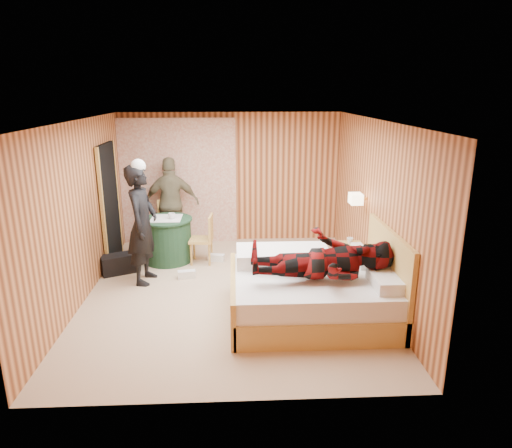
{
  "coord_description": "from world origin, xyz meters",
  "views": [
    {
      "loc": [
        0.06,
        -6.25,
        2.9
      ],
      "look_at": [
        0.37,
        0.0,
        1.05
      ],
      "focal_mm": 32.0,
      "sensor_mm": 36.0,
      "label": 1
    }
  ],
  "objects_px": {
    "nightstand": "(351,262)",
    "man_at_table": "(172,203)",
    "round_table": "(168,239)",
    "chair_far": "(171,220)",
    "chair_near": "(205,235)",
    "woman_standing": "(142,225)",
    "duffel_bag": "(119,264)",
    "wall_lamp": "(356,199)",
    "man_on_bed": "(323,249)",
    "bed": "(315,291)"
  },
  "relations": [
    {
      "from": "nightstand",
      "to": "man_at_table",
      "type": "distance_m",
      "value": 3.5
    },
    {
      "from": "round_table",
      "to": "chair_far",
      "type": "relative_size",
      "value": 0.95
    },
    {
      "from": "chair_near",
      "to": "woman_standing",
      "type": "xyz_separation_m",
      "value": [
        -0.9,
        -0.76,
        0.43
      ]
    },
    {
      "from": "duffel_bag",
      "to": "man_at_table",
      "type": "relative_size",
      "value": 0.32
    },
    {
      "from": "round_table",
      "to": "chair_far",
      "type": "distance_m",
      "value": 0.71
    },
    {
      "from": "nightstand",
      "to": "chair_far",
      "type": "xyz_separation_m",
      "value": [
        -3.02,
        1.68,
        0.25
      ]
    },
    {
      "from": "chair_far",
      "to": "chair_near",
      "type": "xyz_separation_m",
      "value": [
        0.7,
        -0.81,
        -0.05
      ]
    },
    {
      "from": "round_table",
      "to": "chair_far",
      "type": "height_order",
      "value": "chair_far"
    },
    {
      "from": "round_table",
      "to": "chair_near",
      "type": "relative_size",
      "value": 1.04
    },
    {
      "from": "wall_lamp",
      "to": "man_on_bed",
      "type": "bearing_deg",
      "value": -118.03
    },
    {
      "from": "chair_far",
      "to": "chair_near",
      "type": "distance_m",
      "value": 1.07
    },
    {
      "from": "nightstand",
      "to": "man_on_bed",
      "type": "bearing_deg",
      "value": -118.21
    },
    {
      "from": "duffel_bag",
      "to": "man_on_bed",
      "type": "relative_size",
      "value": 0.31
    },
    {
      "from": "round_table",
      "to": "duffel_bag",
      "type": "height_order",
      "value": "round_table"
    },
    {
      "from": "nightstand",
      "to": "chair_far",
      "type": "bearing_deg",
      "value": 150.87
    },
    {
      "from": "man_on_bed",
      "to": "round_table",
      "type": "bearing_deg",
      "value": 133.82
    },
    {
      "from": "chair_near",
      "to": "duffel_bag",
      "type": "bearing_deg",
      "value": -69.49
    },
    {
      "from": "wall_lamp",
      "to": "woman_standing",
      "type": "height_order",
      "value": "woman_standing"
    },
    {
      "from": "bed",
      "to": "woman_standing",
      "type": "height_order",
      "value": "woman_standing"
    },
    {
      "from": "duffel_bag",
      "to": "man_at_table",
      "type": "bearing_deg",
      "value": 34.47
    },
    {
      "from": "round_table",
      "to": "bed",
      "type": "bearing_deg",
      "value": -43.63
    },
    {
      "from": "woman_standing",
      "to": "wall_lamp",
      "type": "bearing_deg",
      "value": -82.85
    },
    {
      "from": "bed",
      "to": "duffel_bag",
      "type": "distance_m",
      "value": 3.38
    },
    {
      "from": "duffel_bag",
      "to": "man_at_table",
      "type": "xyz_separation_m",
      "value": [
        0.74,
        1.25,
        0.71
      ]
    },
    {
      "from": "chair_far",
      "to": "woman_standing",
      "type": "height_order",
      "value": "woman_standing"
    },
    {
      "from": "duffel_bag",
      "to": "wall_lamp",
      "type": "bearing_deg",
      "value": -30.72
    },
    {
      "from": "bed",
      "to": "round_table",
      "type": "xyz_separation_m",
      "value": [
        -2.23,
        2.12,
        0.06
      ]
    },
    {
      "from": "wall_lamp",
      "to": "duffel_bag",
      "type": "bearing_deg",
      "value": 174.18
    },
    {
      "from": "nightstand",
      "to": "man_on_bed",
      "type": "xyz_separation_m",
      "value": [
        -0.73,
        -1.36,
        0.72
      ]
    },
    {
      "from": "round_table",
      "to": "man_at_table",
      "type": "distance_m",
      "value": 0.87
    },
    {
      "from": "nightstand",
      "to": "chair_near",
      "type": "xyz_separation_m",
      "value": [
        -2.32,
        0.88,
        0.2
      ]
    },
    {
      "from": "chair_far",
      "to": "duffel_bag",
      "type": "relative_size",
      "value": 1.7
    },
    {
      "from": "man_at_table",
      "to": "man_on_bed",
      "type": "distance_m",
      "value": 3.83
    },
    {
      "from": "bed",
      "to": "woman_standing",
      "type": "relative_size",
      "value": 1.17
    },
    {
      "from": "wall_lamp",
      "to": "chair_near",
      "type": "distance_m",
      "value": 2.62
    },
    {
      "from": "round_table",
      "to": "duffel_bag",
      "type": "xyz_separation_m",
      "value": [
        -0.74,
        -0.52,
        -0.24
      ]
    },
    {
      "from": "man_at_table",
      "to": "woman_standing",
      "type": "bearing_deg",
      "value": 77.49
    },
    {
      "from": "nightstand",
      "to": "man_at_table",
      "type": "height_order",
      "value": "man_at_table"
    },
    {
      "from": "round_table",
      "to": "man_on_bed",
      "type": "height_order",
      "value": "man_on_bed"
    },
    {
      "from": "round_table",
      "to": "chair_near",
      "type": "xyz_separation_m",
      "value": [
        0.67,
        -0.12,
        0.1
      ]
    },
    {
      "from": "chair_far",
      "to": "man_at_table",
      "type": "xyz_separation_m",
      "value": [
        0.03,
        0.05,
        0.32
      ]
    },
    {
      "from": "wall_lamp",
      "to": "nightstand",
      "type": "distance_m",
      "value": 1.01
    },
    {
      "from": "wall_lamp",
      "to": "round_table",
      "type": "relative_size",
      "value": 0.29
    },
    {
      "from": "wall_lamp",
      "to": "man_on_bed",
      "type": "relative_size",
      "value": 0.15
    },
    {
      "from": "duffel_bag",
      "to": "woman_standing",
      "type": "xyz_separation_m",
      "value": [
        0.51,
        -0.36,
        0.77
      ]
    },
    {
      "from": "chair_far",
      "to": "wall_lamp",
      "type": "bearing_deg",
      "value": -50.37
    },
    {
      "from": "bed",
      "to": "man_at_table",
      "type": "height_order",
      "value": "man_at_table"
    },
    {
      "from": "nightstand",
      "to": "chair_far",
      "type": "distance_m",
      "value": 3.47
    },
    {
      "from": "nightstand",
      "to": "chair_near",
      "type": "height_order",
      "value": "chair_near"
    },
    {
      "from": "nightstand",
      "to": "duffel_bag",
      "type": "height_order",
      "value": "nightstand"
    }
  ]
}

